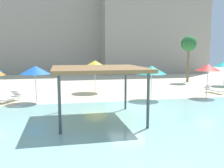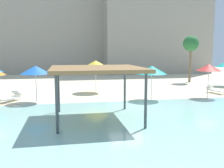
# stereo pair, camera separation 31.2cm
# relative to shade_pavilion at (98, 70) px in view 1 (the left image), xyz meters

# --- Properties ---
(ground_plane) EXTENTS (80.00, 80.00, 0.00)m
(ground_plane) POSITION_rel_shade_pavilion_xyz_m (2.64, 3.16, -2.76)
(ground_plane) COLOR beige
(lagoon_water) EXTENTS (44.00, 13.50, 0.04)m
(lagoon_water) POSITION_rel_shade_pavilion_xyz_m (2.64, -2.09, -2.74)
(lagoon_water) COLOR #99D1C6
(lagoon_water) RESTS_ON ground
(shade_pavilion) EXTENTS (4.88, 4.88, 2.92)m
(shade_pavilion) POSITION_rel_shade_pavilion_xyz_m (0.00, 0.00, 0.00)
(shade_pavilion) COLOR #42474C
(shade_pavilion) RESTS_ON ground
(beach_umbrella_red_0) EXTENTS (1.98, 1.98, 2.76)m
(beach_umbrella_red_0) POSITION_rel_shade_pavilion_xyz_m (9.81, 4.96, -0.28)
(beach_umbrella_red_0) COLOR silver
(beach_umbrella_red_0) RESTS_ON ground
(beach_umbrella_blue_5) EXTENTS (2.20, 2.20, 2.73)m
(beach_umbrella_blue_5) POSITION_rel_shade_pavilion_xyz_m (-3.79, 5.72, -0.34)
(beach_umbrella_blue_5) COLOR silver
(beach_umbrella_blue_5) RESTS_ON ground
(beach_umbrella_teal_6) EXTENTS (2.34, 2.34, 2.67)m
(beach_umbrella_teal_6) POSITION_rel_shade_pavilion_xyz_m (4.95, 4.99, -0.41)
(beach_umbrella_teal_6) COLOR silver
(beach_umbrella_teal_6) RESTS_ON ground
(beach_umbrella_yellow_7) EXTENTS (2.40, 2.40, 2.95)m
(beach_umbrella_yellow_7) POSITION_rel_shade_pavilion_xyz_m (1.18, 9.62, -0.15)
(beach_umbrella_yellow_7) COLOR silver
(beach_umbrella_yellow_7) RESTS_ON ground
(lounge_chair_1) EXTENTS (0.98, 1.98, 0.74)m
(lounge_chair_1) POSITION_rel_shade_pavilion_xyz_m (11.71, 6.90, -2.43)
(lounge_chair_1) COLOR white
(lounge_chair_1) RESTS_ON ground
(lounge_chair_2) EXTENTS (1.46, 1.94, 0.74)m
(lounge_chair_2) POSITION_rel_shade_pavilion_xyz_m (-5.69, 6.46, -2.43)
(lounge_chair_2) COLOR white
(lounge_chair_2) RESTS_ON ground
(palm_tree_0) EXTENTS (1.90, 1.90, 5.71)m
(palm_tree_0) POSITION_rel_shade_pavilion_xyz_m (13.59, 15.04, 1.87)
(palm_tree_0) COLOR brown
(palm_tree_0) RESTS_ON ground
(hotel_block_0) EXTENTS (22.21, 8.09, 18.36)m
(hotel_block_0) POSITION_rel_shade_pavilion_xyz_m (-5.45, 33.89, 6.42)
(hotel_block_0) COLOR #9E9384
(hotel_block_0) RESTS_ON ground
(hotel_block_1) EXTENTS (18.42, 11.46, 15.92)m
(hotel_block_1) POSITION_rel_shade_pavilion_xyz_m (14.33, 31.41, 5.20)
(hotel_block_1) COLOR #9E9384
(hotel_block_1) RESTS_ON ground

